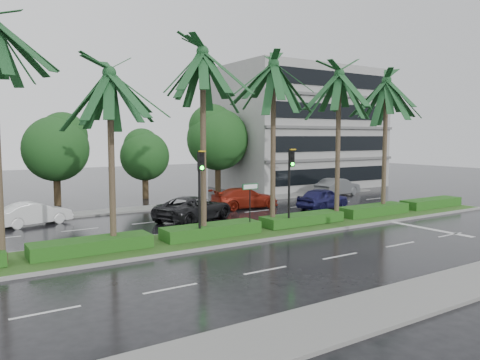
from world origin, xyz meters
TOP-DOWN VIEW (x-y plane):
  - ground at (0.00, 0.00)m, footprint 120.00×120.00m
  - near_sidewalk at (0.00, -10.20)m, footprint 40.00×2.40m
  - far_sidewalk at (0.00, 12.00)m, footprint 40.00×2.00m
  - median at (0.00, 1.00)m, footprint 36.00×4.00m
  - hedge at (0.00, 1.00)m, footprint 35.20×1.40m
  - lane_markings at (3.04, -0.43)m, footprint 34.00×13.06m
  - palm_row at (-1.25, 1.02)m, footprint 26.30×4.20m
  - signal_median_left at (-4.00, 0.30)m, footprint 0.34×0.42m
  - signal_median_right at (1.50, 0.30)m, footprint 0.34×0.42m
  - street_sign at (-1.00, 0.48)m, footprint 0.95×0.09m
  - bg_trees at (1.11, 17.59)m, footprint 32.30×5.61m
  - building at (17.00, 18.00)m, footprint 16.00×10.00m
  - car_white at (-9.85, 9.91)m, footprint 2.35×4.33m
  - car_darkgrey at (-1.32, 6.14)m, footprint 4.47×6.04m
  - car_red at (4.07, 8.60)m, footprint 2.38×5.18m
  - car_blue at (8.57, 5.29)m, footprint 2.69×4.73m
  - car_grey at (14.85, 10.17)m, footprint 2.36×4.88m

SIDE VIEW (x-z plane):
  - ground at x=0.00m, z-range 0.00..0.00m
  - lane_markings at x=3.04m, z-range 0.00..0.01m
  - near_sidewalk at x=0.00m, z-range 0.00..0.12m
  - far_sidewalk at x=0.00m, z-range 0.00..0.12m
  - median at x=0.00m, z-range 0.00..0.16m
  - hedge at x=0.00m, z-range 0.15..0.75m
  - car_white at x=-9.85m, z-range 0.00..1.35m
  - car_red at x=4.07m, z-range 0.00..1.47m
  - car_blue at x=8.57m, z-range 0.00..1.52m
  - car_darkgrey at x=-1.32m, z-range 0.00..1.52m
  - car_grey at x=14.85m, z-range 0.00..1.54m
  - street_sign at x=-1.00m, z-range 0.82..3.42m
  - signal_median_left at x=-4.00m, z-range 0.82..5.18m
  - signal_median_right at x=1.50m, z-range 0.82..5.18m
  - bg_trees at x=1.11m, z-range 0.45..8.55m
  - building at x=17.00m, z-range 0.00..12.00m
  - palm_row at x=-1.25m, z-range 3.11..13.37m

